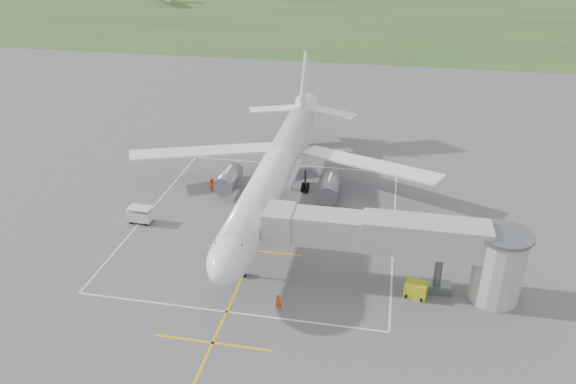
% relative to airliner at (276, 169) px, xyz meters
% --- Properties ---
extents(ground, '(700.00, 700.00, 0.00)m').
position_rel_airliner_xyz_m(ground, '(0.00, -0.75, -4.39)').
color(ground, '#565658').
rests_on(ground, ground).
extents(grass_strip, '(700.00, 120.00, 0.02)m').
position_rel_airliner_xyz_m(grass_strip, '(0.00, 129.25, -4.38)').
color(grass_strip, '#335424').
rests_on(grass_strip, ground).
extents(apron_markings, '(28.20, 60.00, 0.01)m').
position_rel_airliner_xyz_m(apron_markings, '(0.00, -6.57, -4.38)').
color(apron_markings, gold).
rests_on(apron_markings, ground).
extents(airliner, '(38.93, 46.75, 13.52)m').
position_rel_airliner_xyz_m(airliner, '(0.00, 0.00, 0.00)').
color(airliner, white).
rests_on(airliner, ground).
extents(jet_bridge, '(23.40, 5.00, 7.20)m').
position_rel_airliner_xyz_m(jet_bridge, '(15.72, -14.25, 0.35)').
color(jet_bridge, gray).
rests_on(jet_bridge, ground).
extents(gpu_unit, '(2.20, 1.76, 1.47)m').
position_rel_airliner_xyz_m(gpu_unit, '(16.15, -15.39, -3.67)').
color(gpu_unit, gold).
rests_on(gpu_unit, ground).
extents(baggage_cart, '(2.72, 1.71, 1.84)m').
position_rel_airliner_xyz_m(baggage_cart, '(-13.87, -7.42, -3.45)').
color(baggage_cart, silver).
rests_on(baggage_cart, ground).
extents(ramp_worker_nose, '(0.65, 0.51, 1.56)m').
position_rel_airliner_xyz_m(ramp_worker_nose, '(4.38, -19.58, -3.61)').
color(ramp_worker_nose, '#F83907').
rests_on(ramp_worker_nose, ground).
extents(ramp_worker_wing, '(0.98, 0.96, 1.59)m').
position_rel_airliner_xyz_m(ramp_worker_wing, '(-8.53, 1.82, -3.60)').
color(ramp_worker_wing, '#FF5408').
rests_on(ramp_worker_wing, ground).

